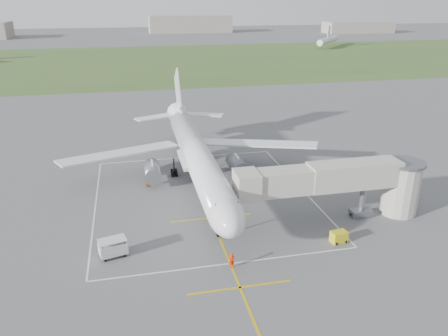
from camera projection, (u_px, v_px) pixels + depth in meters
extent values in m
plane|color=#5A5A5C|center=(198.00, 186.00, 62.32)|extent=(700.00, 700.00, 0.00)
cube|color=#3C5A27|center=(147.00, 62.00, 180.39)|extent=(700.00, 120.00, 0.02)
cube|color=gold|center=(204.00, 200.00, 57.77)|extent=(0.25, 60.00, 0.01)
cube|color=gold|center=(240.00, 287.00, 40.51)|extent=(10.00, 0.25, 0.01)
cube|color=gold|center=(211.00, 218.00, 53.23)|extent=(10.00, 0.25, 0.01)
cube|color=silver|center=(187.00, 157.00, 73.21)|extent=(28.00, 0.20, 0.01)
cube|color=silver|center=(230.00, 263.00, 44.15)|extent=(28.00, 0.20, 0.01)
cube|color=silver|center=(95.00, 207.00, 55.87)|extent=(0.20, 32.00, 0.01)
cube|color=silver|center=(301.00, 188.00, 61.49)|extent=(0.20, 32.00, 0.01)
cylinder|color=silver|center=(197.00, 156.00, 60.67)|extent=(3.80, 36.00, 3.80)
ellipsoid|color=silver|center=(226.00, 215.00, 44.32)|extent=(3.80, 7.22, 3.80)
cube|color=black|center=(228.00, 210.00, 43.11)|extent=(2.40, 1.60, 0.99)
cone|color=silver|center=(179.00, 116.00, 79.14)|extent=(3.80, 6.00, 3.80)
cube|color=silver|center=(257.00, 143.00, 68.54)|extent=(17.93, 11.24, 1.23)
cube|color=silver|center=(121.00, 153.00, 64.32)|extent=(17.93, 11.24, 1.23)
cube|color=silver|center=(194.00, 159.00, 63.96)|extent=(4.20, 8.00, 0.50)
cube|color=silver|center=(178.00, 92.00, 78.20)|extent=(0.30, 7.89, 8.65)
cube|color=silver|center=(180.00, 111.00, 77.30)|extent=(0.35, 5.00, 1.20)
cube|color=silver|center=(202.00, 114.00, 79.64)|extent=(7.85, 5.03, 0.20)
cube|color=silver|center=(156.00, 117.00, 77.95)|extent=(7.85, 5.03, 0.20)
cylinder|color=slate|center=(236.00, 164.00, 65.14)|extent=(2.30, 4.20, 2.30)
cube|color=silver|center=(237.00, 159.00, 64.57)|extent=(0.25, 2.40, 1.20)
cylinder|color=slate|center=(152.00, 170.00, 62.64)|extent=(2.30, 4.20, 2.30)
cube|color=silver|center=(152.00, 166.00, 62.08)|extent=(0.25, 2.40, 1.20)
cylinder|color=black|center=(219.00, 226.00, 48.67)|extent=(0.18, 0.18, 2.60)
cylinder|color=black|center=(218.00, 233.00, 48.98)|extent=(0.28, 0.80, 0.80)
cylinder|color=black|center=(220.00, 233.00, 49.02)|extent=(0.28, 0.80, 0.80)
cylinder|color=black|center=(212.00, 164.00, 66.47)|extent=(0.22, 0.22, 2.80)
cylinder|color=black|center=(211.00, 170.00, 66.44)|extent=(0.32, 0.96, 0.96)
cylinder|color=black|center=(214.00, 170.00, 66.55)|extent=(0.32, 0.96, 0.96)
cylinder|color=black|center=(210.00, 169.00, 67.07)|extent=(0.32, 0.96, 0.96)
cylinder|color=black|center=(213.00, 169.00, 67.18)|extent=(0.32, 0.96, 0.96)
cylinder|color=black|center=(174.00, 167.00, 65.31)|extent=(0.22, 0.22, 2.80)
cylinder|color=black|center=(173.00, 174.00, 65.27)|extent=(0.32, 0.96, 0.96)
cylinder|color=black|center=(176.00, 173.00, 65.38)|extent=(0.32, 0.96, 0.96)
cylinder|color=black|center=(172.00, 172.00, 65.91)|extent=(0.32, 0.96, 0.96)
cylinder|color=black|center=(176.00, 172.00, 66.02)|extent=(0.32, 0.96, 0.96)
cube|color=#ADA89D|center=(284.00, 181.00, 49.56)|extent=(11.09, 2.90, 2.80)
cube|color=#ADA89D|center=(354.00, 174.00, 51.27)|extent=(11.09, 3.10, 3.00)
cube|color=#ADA89D|center=(247.00, 185.00, 48.68)|extent=(2.60, 3.40, 3.00)
cylinder|color=slate|center=(362.00, 201.00, 52.90)|extent=(0.70, 0.70, 4.20)
cube|color=slate|center=(361.00, 213.00, 53.51)|extent=(2.60, 1.40, 0.90)
cylinder|color=#ADA89D|center=(400.00, 189.00, 53.50)|extent=(4.40, 4.40, 6.40)
cylinder|color=slate|center=(405.00, 163.00, 52.25)|extent=(5.00, 5.00, 0.30)
cylinder|color=black|center=(353.00, 214.00, 53.34)|extent=(0.70, 0.30, 0.70)
cylinder|color=black|center=(368.00, 213.00, 53.74)|extent=(0.70, 0.30, 0.70)
cube|color=gold|center=(339.00, 237.00, 47.80)|extent=(1.85, 1.34, 1.29)
cylinder|color=black|center=(336.00, 244.00, 47.36)|extent=(0.22, 0.40, 0.38)
cylinder|color=black|center=(346.00, 242.00, 47.75)|extent=(0.22, 0.40, 0.38)
cube|color=silver|center=(113.00, 248.00, 45.10)|extent=(3.11, 2.29, 1.23)
cube|color=silver|center=(112.00, 240.00, 44.75)|extent=(3.11, 2.29, 0.09)
cylinder|color=black|center=(103.00, 252.00, 44.00)|extent=(0.09, 0.09, 1.45)
cylinder|color=black|center=(125.00, 247.00, 44.92)|extent=(0.09, 0.09, 1.45)
cylinder|color=black|center=(101.00, 246.00, 45.12)|extent=(0.09, 0.09, 1.45)
cylinder|color=black|center=(122.00, 241.00, 46.03)|extent=(0.09, 0.09, 1.45)
cylinder|color=black|center=(105.00, 259.00, 44.44)|extent=(0.30, 0.48, 0.45)
cylinder|color=black|center=(125.00, 255.00, 45.27)|extent=(0.30, 0.48, 0.45)
cylinder|color=black|center=(103.00, 254.00, 45.46)|extent=(0.30, 0.48, 0.45)
cylinder|color=black|center=(122.00, 249.00, 46.29)|extent=(0.30, 0.48, 0.45)
imported|color=#F13007|center=(232.00, 260.00, 43.22)|extent=(0.69, 0.57, 1.63)
imported|color=#D75406|center=(147.00, 180.00, 61.83)|extent=(1.02, 1.07, 1.74)
cube|color=gray|center=(190.00, 24.00, 322.48)|extent=(60.00, 20.00, 12.00)
cube|color=gray|center=(358.00, 27.00, 320.08)|extent=(50.00, 18.00, 8.00)
cylinder|color=silver|center=(328.00, 40.00, 230.76)|extent=(23.02, 26.57, 3.20)
cube|color=silver|center=(329.00, 31.00, 229.11)|extent=(2.80, 3.26, 5.50)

